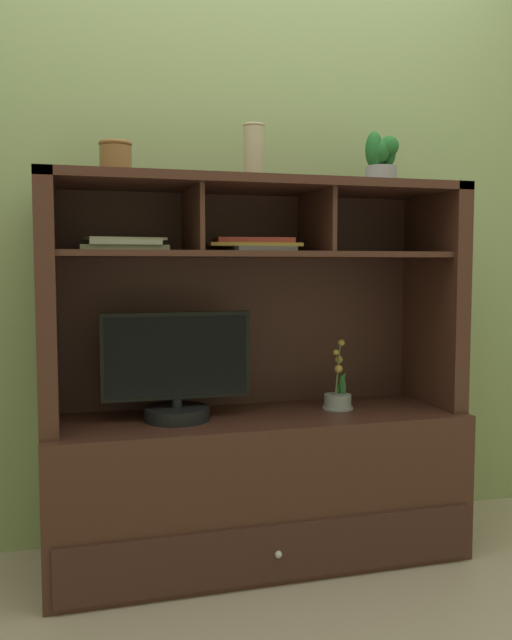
{
  "coord_description": "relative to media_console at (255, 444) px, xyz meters",
  "views": [
    {
      "loc": [
        -0.66,
        -2.31,
        1.06
      ],
      "look_at": [
        0.0,
        0.0,
        0.87
      ],
      "focal_mm": 37.84,
      "sensor_mm": 36.0,
      "label": 1
    }
  ],
  "objects": [
    {
      "name": "tv_monitor",
      "position": [
        -0.29,
        -0.03,
        0.28
      ],
      "size": [
        0.52,
        0.23,
        0.38
      ],
      "color": "black",
      "rests_on": "media_console"
    },
    {
      "name": "media_console",
      "position": [
        0.0,
        0.0,
        0.0
      ],
      "size": [
        1.48,
        0.53,
        1.36
      ],
      "color": "#42231B",
      "rests_on": "ground"
    },
    {
      "name": "magazine_stack_centre",
      "position": [
        -0.01,
        0.0,
        0.72
      ],
      "size": [
        0.33,
        0.28,
        0.05
      ],
      "color": "slate",
      "rests_on": "media_console"
    },
    {
      "name": "potted_orchid",
      "position": [
        0.32,
        -0.0,
        0.16
      ],
      "size": [
        0.12,
        0.12,
        0.26
      ],
      "color": "#91919A",
      "rests_on": "media_console"
    },
    {
      "name": "back_wall",
      "position": [
        0.0,
        0.27,
        0.99
      ],
      "size": [
        6.0,
        0.02,
        2.8
      ],
      "primitive_type": "cube",
      "color": "#889B64",
      "rests_on": "ground"
    },
    {
      "name": "floor_plane",
      "position": [
        0.0,
        -0.01,
        -0.42
      ],
      "size": [
        6.0,
        6.0,
        0.02
      ],
      "primitive_type": "cube",
      "color": "tan",
      "rests_on": "ground"
    },
    {
      "name": "potted_succulent",
      "position": [
        0.48,
        -0.01,
        1.03
      ],
      "size": [
        0.13,
        0.13,
        0.19
      ],
      "color": "#908F9A",
      "rests_on": "media_console"
    },
    {
      "name": "magazine_stack_left",
      "position": [
        -0.46,
        0.01,
        0.72
      ],
      "size": [
        0.29,
        0.24,
        0.04
      ],
      "color": "gray",
      "rests_on": "media_console"
    },
    {
      "name": "ceramic_vase",
      "position": [
        -0.48,
        0.02,
        1.0
      ],
      "size": [
        0.11,
        0.11,
        0.12
      ],
      "color": "brown",
      "rests_on": "media_console"
    },
    {
      "name": "accent_vase",
      "position": [
        0.0,
        0.02,
        1.05
      ],
      "size": [
        0.08,
        0.08,
        0.2
      ],
      "color": "tan",
      "rests_on": "media_console"
    }
  ]
}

